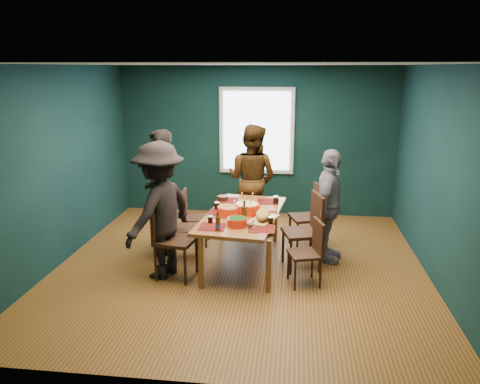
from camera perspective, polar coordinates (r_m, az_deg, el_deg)
The scene contains 26 objects.
room at distance 6.38m, azimuth 0.32°, elevation 3.28°, with size 5.01×5.01×2.71m.
dining_table at distance 6.45m, azimuth 0.33°, elevation -3.19°, with size 1.15×1.98×0.72m.
chair_left_far at distance 7.22m, azimuth -6.04°, elevation -2.54°, with size 0.42×0.42×0.86m.
chair_left_mid at distance 6.65m, azimuth -7.26°, elevation -3.73°, with size 0.52×0.52×0.94m.
chair_left_near at distance 6.11m, azimuth -8.71°, elevation -4.88°, with size 0.54×0.54×1.04m.
chair_right_far at distance 7.13m, azimuth 8.77°, elevation -2.32°, with size 0.55×0.55×0.97m.
chair_right_mid at distance 6.38m, azimuth 8.40°, elevation -4.04°, with size 0.58×0.58×1.03m.
chair_right_near at distance 5.94m, azimuth 8.64°, elevation -6.71°, with size 0.47×0.47×0.83m.
person_far_left at distance 6.86m, azimuth -9.72°, elevation -0.07°, with size 0.66×0.44×1.82m, color black.
person_back at distance 7.63m, azimuth 1.47°, elevation 1.58°, with size 0.87×0.68×1.79m, color black.
person_right at distance 6.59m, azimuth 10.76°, elevation -1.72°, with size 0.94×0.39×1.60m, color silver.
person_near_left at distance 6.06m, azimuth -9.78°, elevation -2.25°, with size 1.15×0.66×1.78m, color black.
bowl_salad at distance 6.34m, azimuth -1.45°, elevation -2.28°, with size 0.30×0.30×0.12m.
bowl_dumpling at distance 6.41m, azimuth 0.88°, elevation -1.97°, with size 0.34×0.34×0.32m.
bowl_herbs at distance 5.91m, azimuth -0.34°, elevation -3.63°, with size 0.25×0.25×0.11m.
cutting_board at distance 6.14m, azimuth 2.83°, elevation -2.88°, with size 0.43×0.67×0.14m.
small_bowl at distance 7.05m, azimuth -2.14°, elevation -0.73°, with size 0.17×0.17×0.07m.
beer_bottle_a at distance 5.75m, azimuth -2.71°, elevation -3.87°, with size 0.07×0.07×0.24m.
beer_bottle_b at distance 6.07m, azimuth 0.51°, elevation -2.61°, with size 0.07×0.07×0.29m.
cola_glass_a at distance 6.04m, azimuth -3.63°, elevation -3.32°, with size 0.07×0.07×0.10m.
cola_glass_b at distance 6.02m, azimuth 3.75°, elevation -3.40°, with size 0.07×0.07×0.09m.
cola_glass_c at distance 6.89m, azimuth 4.38°, elevation -0.93°, with size 0.08×0.08×0.11m.
cola_glass_d at distance 6.61m, azimuth -2.83°, elevation -1.63°, with size 0.08×0.08×0.11m.
napkin_a at distance 6.50m, azimuth 3.62°, elevation -2.45°, with size 0.12×0.12×0.00m, color #EC636D.
napkin_b at distance 6.12m, azimuth -3.31°, elevation -3.57°, with size 0.13×0.13×0.00m, color #EC636D.
napkin_c at distance 5.72m, azimuth 2.98°, elevation -4.89°, with size 0.16×0.16×0.00m, color #EC636D.
Camera 1 is at (0.71, -5.94, 2.67)m, focal length 35.00 mm.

